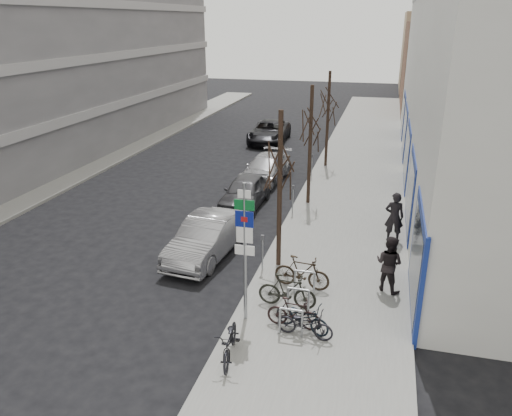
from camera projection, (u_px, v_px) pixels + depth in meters
The scene contains 25 objects.
ground at pixel (168, 311), 14.83m from camera, with size 120.00×120.00×0.00m, color black.
sidewalk_east at pixel (349, 207), 22.80m from camera, with size 5.00×70.00×0.15m, color slate.
sidewalk_west at pixel (54, 181), 26.45m from camera, with size 3.00×70.00×0.15m, color slate.
brick_building_far at pixel (470, 67), 46.56m from camera, with size 12.00×14.00×8.00m, color brown.
tan_building_far at pixel (458, 52), 59.84m from camera, with size 13.00×12.00×9.00m, color #937A5B.
highway_sign_pole at pixel (245, 245), 13.39m from camera, with size 0.55×0.10×4.20m.
bike_rack at pixel (298, 298), 14.25m from camera, with size 0.66×2.26×0.83m.
tree_near at pixel (280, 154), 15.94m from camera, with size 1.80×1.80×5.50m.
tree_mid at pixel (311, 118), 21.82m from camera, with size 1.80×1.80×5.50m.
tree_far at pixel (329, 97), 27.70m from camera, with size 1.80×1.80×5.50m.
meter_front at pixel (262, 249), 16.72m from camera, with size 0.10×0.08×1.27m.
meter_mid at pixel (293, 196), 21.70m from camera, with size 0.10×0.08×1.27m.
meter_back at pixel (312, 163), 26.67m from camera, with size 0.10×0.08×1.27m.
bike_near_left at pixel (230, 339), 12.36m from camera, with size 0.54×1.78×1.09m, color black.
bike_near_right at pixel (294, 313), 13.62m from camera, with size 0.45×1.52×0.92m, color black.
bike_mid_curb at pixel (302, 314), 13.50m from camera, with size 0.49×1.61×0.98m, color black.
bike_mid_inner at pixel (287, 291), 14.59m from camera, with size 0.52×1.76×1.07m, color black.
bike_far_curb at pixel (305, 321), 13.22m from camera, with size 0.47×1.54×0.94m, color black.
bike_far_inner at pixel (302, 272), 15.64m from camera, with size 0.54×1.81×1.10m, color black.
parked_car_front at pixel (207, 237), 18.04m from camera, with size 1.57×4.50×1.48m, color #97969B.
parked_car_mid at pixel (245, 192), 22.93m from camera, with size 1.67×4.14×1.41m, color #444448.
parked_car_back at pixel (266, 168), 26.60m from camera, with size 1.90×4.66×1.35m, color #9E9DA2.
lane_car at pixel (269, 132), 35.05m from camera, with size 2.46×5.34×1.48m, color black.
pedestrian_near at pixel (394, 217), 18.85m from camera, with size 0.71×0.47×1.95m, color black.
pedestrian_far at pixel (389, 263), 15.38m from camera, with size 0.68×0.46×1.84m, color black.
Camera 1 is at (5.76, -11.72, 8.11)m, focal length 35.00 mm.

